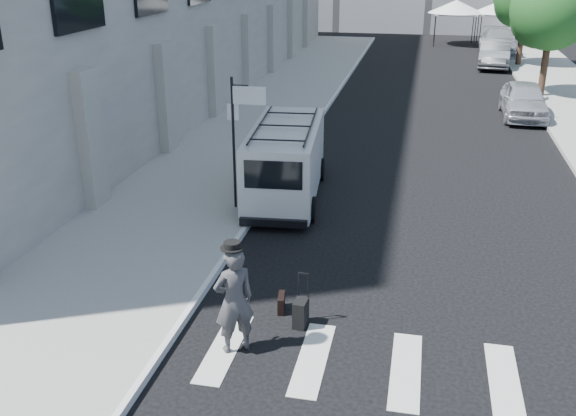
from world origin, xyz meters
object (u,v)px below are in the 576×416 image
at_px(briefcase, 281,303).
at_px(businessman, 234,300).
at_px(parked_car_a, 524,100).
at_px(suitcase, 301,313).
at_px(parked_car_c, 499,42).
at_px(parked_car_b, 495,53).
at_px(cargo_van, 286,160).

bearing_deg(briefcase, businessman, -117.46).
height_order(businessman, briefcase, businessman).
xyz_separation_m(briefcase, parked_car_a, (6.57, 17.38, 0.57)).
bearing_deg(briefcase, suitcase, -52.20).
height_order(businessman, parked_car_c, businessman).
bearing_deg(parked_car_a, businessman, -110.01).
relative_size(briefcase, parked_car_c, 0.08).
distance_m(parked_car_b, parked_car_c, 5.03).
height_order(suitcase, cargo_van, cargo_van).
bearing_deg(parked_car_c, businessman, -101.11).
distance_m(briefcase, suitcase, 0.67).
height_order(parked_car_a, parked_car_b, parked_car_b).
xyz_separation_m(briefcase, cargo_van, (-1.23, 6.23, 0.92)).
bearing_deg(parked_car_b, cargo_van, -102.25).
bearing_deg(cargo_van, briefcase, -83.82).
bearing_deg(parked_car_c, parked_car_a, -91.04).
relative_size(briefcase, parked_car_b, 0.09).
xyz_separation_m(businessman, parked_car_b, (6.94, 31.60, -0.18)).
height_order(businessman, suitcase, businessman).
bearing_deg(parked_car_b, businessman, -96.86).
bearing_deg(parked_car_a, suitcase, -108.28).
relative_size(businessman, cargo_van, 0.35).
xyz_separation_m(businessman, cargo_van, (-0.73, 7.69, 0.09)).
distance_m(briefcase, parked_car_c, 35.84).
xyz_separation_m(cargo_van, parked_car_b, (7.66, 23.91, -0.27)).
distance_m(suitcase, cargo_van, 6.95).
relative_size(cargo_van, parked_car_c, 0.97).
height_order(businessman, cargo_van, cargo_van).
bearing_deg(briefcase, parked_car_b, 69.70).
relative_size(cargo_van, parked_car_a, 1.28).
bearing_deg(parked_car_c, parked_car_b, -96.82).
relative_size(parked_car_a, parked_car_b, 0.88).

